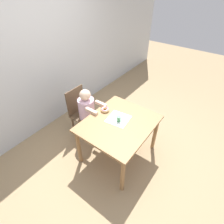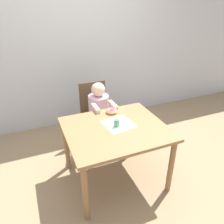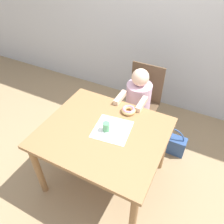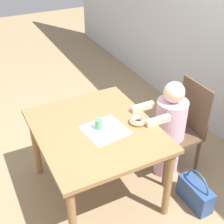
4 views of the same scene
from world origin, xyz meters
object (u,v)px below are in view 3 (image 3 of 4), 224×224
at_px(child_figure, 137,108).
at_px(donut, 129,110).
at_px(chair, 141,103).
at_px(cup, 106,127).
at_px(handbag, 171,143).

height_order(child_figure, donut, child_figure).
relative_size(chair, cup, 10.35).
bearing_deg(cup, handbag, 54.01).
xyz_separation_m(donut, handbag, (0.42, 0.36, -0.62)).
relative_size(donut, cup, 1.57).
xyz_separation_m(chair, cup, (-0.03, -0.81, 0.30)).
relative_size(child_figure, handbag, 2.74).
bearing_deg(handbag, chair, 163.17).
bearing_deg(chair, handbag, -16.83).
distance_m(donut, handbag, 0.83).
height_order(chair, handbag, chair).
distance_m(chair, donut, 0.58).
bearing_deg(child_figure, cup, -92.68).
height_order(chair, donut, chair).
distance_m(chair, handbag, 0.58).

